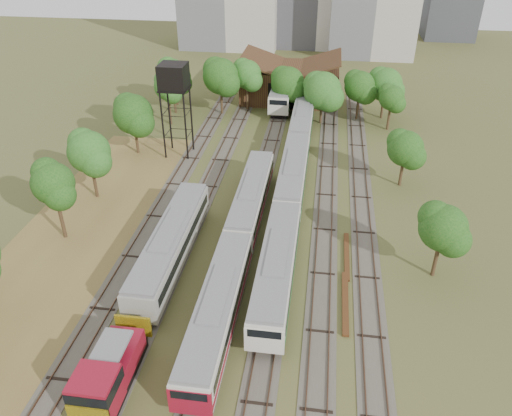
% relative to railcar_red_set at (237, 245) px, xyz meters
% --- Properties ---
extents(ground, '(240.00, 240.00, 0.00)m').
position_rel_railcar_red_set_xyz_m(ground, '(2.00, -11.17, -1.87)').
color(ground, '#475123').
rests_on(ground, ground).
extents(dry_grass_patch, '(14.00, 60.00, 0.04)m').
position_rel_railcar_red_set_xyz_m(dry_grass_patch, '(-16.00, -3.17, -1.85)').
color(dry_grass_patch, brown).
rests_on(dry_grass_patch, ground).
extents(tracks, '(24.60, 80.00, 0.19)m').
position_rel_railcar_red_set_xyz_m(tracks, '(1.33, 13.83, -1.83)').
color(tracks, '#4C473D').
rests_on(tracks, ground).
extents(railcar_red_set, '(2.86, 34.58, 3.54)m').
position_rel_railcar_red_set_xyz_m(railcar_red_set, '(0.00, 0.00, 0.00)').
color(railcar_red_set, black).
rests_on(railcar_red_set, ground).
extents(railcar_green_set, '(2.96, 52.08, 3.66)m').
position_rel_railcar_red_set_xyz_m(railcar_green_set, '(4.00, 14.53, 0.06)').
color(railcar_green_set, black).
rests_on(railcar_green_set, ground).
extents(railcar_rear, '(3.23, 16.08, 4.00)m').
position_rel_railcar_red_set_xyz_m(railcar_rear, '(0.00, 44.14, 0.25)').
color(railcar_rear, black).
rests_on(railcar_rear, ground).
extents(shunter_locomotive, '(2.80, 8.10, 3.67)m').
position_rel_railcar_red_set_xyz_m(shunter_locomotive, '(-6.00, -15.84, -0.10)').
color(shunter_locomotive, black).
rests_on(shunter_locomotive, ground).
extents(old_grey_coach, '(2.99, 18.00, 3.70)m').
position_rel_railcar_red_set_xyz_m(old_grey_coach, '(-6.00, -0.94, 0.15)').
color(old_grey_coach, black).
rests_on(old_grey_coach, ground).
extents(water_tower, '(3.50, 3.50, 12.08)m').
position_rel_railcar_red_set_xyz_m(water_tower, '(-11.80, 22.36, 8.32)').
color(water_tower, black).
rests_on(water_tower, ground).
extents(rail_pile_near, '(0.52, 7.81, 0.26)m').
position_rel_railcar_red_set_xyz_m(rail_pile_near, '(10.00, -4.37, -1.74)').
color(rail_pile_near, '#563218').
rests_on(rail_pile_near, ground).
extents(rail_pile_far, '(0.47, 7.45, 0.24)m').
position_rel_railcar_red_set_xyz_m(rail_pile_far, '(10.20, 2.22, -1.75)').
color(rail_pile_far, '#563218').
rests_on(rail_pile_far, ground).
extents(maintenance_shed, '(16.45, 11.55, 7.58)m').
position_rel_railcar_red_set_xyz_m(maintenance_shed, '(1.00, 46.81, 1.04)').
color(maintenance_shed, '#3C1E16').
rests_on(maintenance_shed, ground).
extents(tree_band_left, '(7.81, 65.42, 8.53)m').
position_rel_railcar_red_set_xyz_m(tree_band_left, '(-17.80, 9.35, 3.60)').
color(tree_band_left, '#382616').
rests_on(tree_band_left, ground).
extents(tree_band_far, '(37.67, 9.43, 8.79)m').
position_rel_railcar_red_set_xyz_m(tree_band_far, '(0.77, 38.32, 3.59)').
color(tree_band_far, '#382616').
rests_on(tree_band_far, ground).
extents(tree_band_right, '(5.40, 38.33, 7.20)m').
position_rel_railcar_red_set_xyz_m(tree_band_right, '(17.08, 15.62, 3.05)').
color(tree_band_right, '#382616').
rests_on(tree_band_right, ground).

